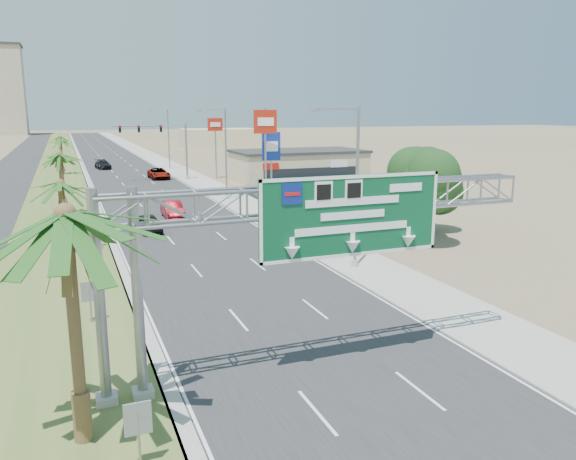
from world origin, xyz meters
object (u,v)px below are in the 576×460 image
at_px(car_left_lane, 149,224).
at_px(sign_gantry, 308,215).
at_px(car_mid_lane, 172,210).
at_px(car_far, 103,165).
at_px(signal_mast, 172,146).
at_px(pole_sign_red_near, 265,128).
at_px(pole_sign_blue, 271,149).
at_px(palm_near, 65,216).
at_px(car_right_lane, 159,174).
at_px(store_building, 298,166).
at_px(pole_sign_red_far, 215,130).

bearing_deg(car_left_lane, sign_gantry, -88.45).
bearing_deg(car_mid_lane, car_far, 93.91).
bearing_deg(signal_mast, car_mid_lane, -100.50).
distance_m(car_left_lane, pole_sign_red_near, 18.10).
xyz_separation_m(signal_mast, car_far, (-8.26, 20.41, -4.10)).
bearing_deg(car_left_lane, pole_sign_blue, 34.06).
xyz_separation_m(car_far, pole_sign_red_near, (13.54, -45.12, 7.23)).
relative_size(palm_near, car_right_lane, 1.49).
relative_size(store_building, car_far, 3.50).
bearing_deg(car_mid_lane, pole_sign_red_far, 68.31).
height_order(store_building, car_mid_lane, store_building).
bearing_deg(signal_mast, pole_sign_red_near, -77.94).
relative_size(sign_gantry, car_left_lane, 4.04).
height_order(car_left_lane, car_mid_lane, car_mid_lane).
bearing_deg(pole_sign_blue, car_mid_lane, -155.59).
distance_m(sign_gantry, car_far, 82.65).
bearing_deg(car_far, pole_sign_red_far, -63.10).
height_order(palm_near, car_mid_lane, palm_near).
distance_m(signal_mast, car_mid_lane, 29.50).
bearing_deg(pole_sign_red_near, car_mid_lane, -159.24).
xyz_separation_m(sign_gantry, car_mid_lane, (0.91, 33.31, -5.28)).
bearing_deg(palm_near, car_left_lane, 78.33).
xyz_separation_m(store_building, car_far, (-25.09, 26.38, -1.25)).
distance_m(store_building, car_left_lane, 37.85).
distance_m(store_building, pole_sign_red_far, 12.98).
distance_m(pole_sign_red_near, pole_sign_red_far, 24.21).
bearing_deg(pole_sign_red_far, sign_gantry, -101.41).
height_order(palm_near, store_building, palm_near).
height_order(pole_sign_red_near, pole_sign_blue, pole_sign_red_near).
bearing_deg(car_left_lane, car_far, 87.42).
bearing_deg(sign_gantry, car_far, 91.41).
relative_size(palm_near, pole_sign_blue, 1.08).
distance_m(car_right_lane, car_far, 19.11).
relative_size(sign_gantry, car_mid_lane, 3.57).
distance_m(palm_near, store_building, 66.04).
bearing_deg(store_building, car_right_lane, 155.42).
height_order(car_far, pole_sign_blue, pole_sign_blue).
height_order(car_left_lane, pole_sign_red_near, pole_sign_red_near).
height_order(palm_near, pole_sign_blue, palm_near).
bearing_deg(car_far, signal_mast, -75.64).
relative_size(sign_gantry, signal_mast, 1.63).
distance_m(car_mid_lane, pole_sign_blue, 13.77).
bearing_deg(store_building, pole_sign_blue, -120.91).
xyz_separation_m(car_left_lane, car_right_lane, (6.60, 36.78, 0.07)).
bearing_deg(pole_sign_red_near, pole_sign_red_far, 87.88).
bearing_deg(signal_mast, pole_sign_blue, -74.76).
bearing_deg(palm_near, pole_sign_red_near, 63.41).
relative_size(sign_gantry, pole_sign_red_far, 1.88).
bearing_deg(car_mid_lane, sign_gantry, -91.07).
relative_size(signal_mast, car_mid_lane, 2.19).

